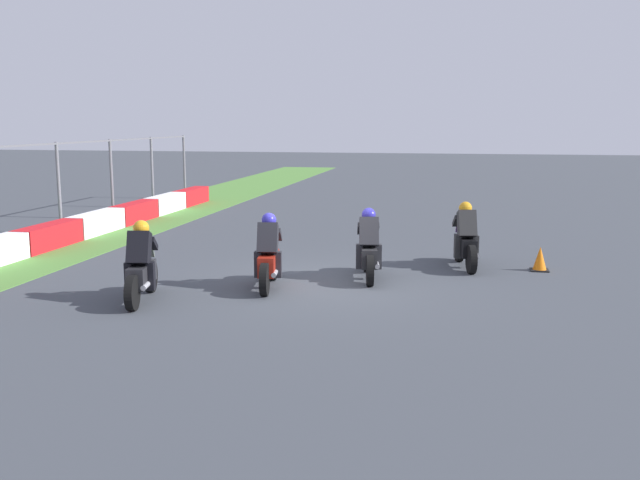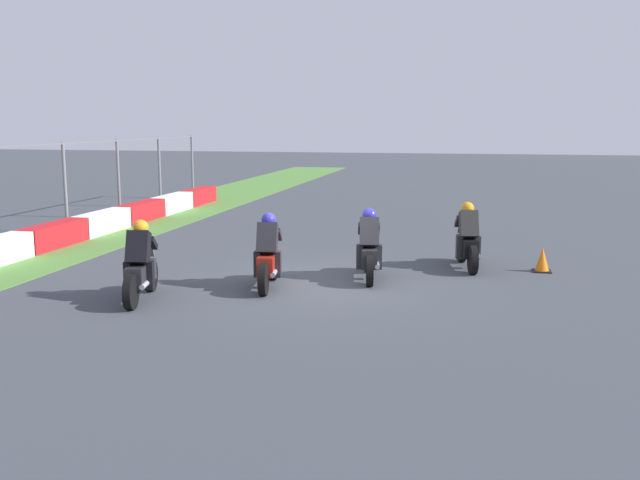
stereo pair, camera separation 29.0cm
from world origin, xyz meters
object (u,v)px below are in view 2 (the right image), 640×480
at_px(rider_lane_b, 369,250).
at_px(traffic_cone, 542,260).
at_px(rider_lane_a, 467,241).
at_px(rider_lane_c, 268,257).
at_px(rider_lane_d, 141,267).

bearing_deg(rider_lane_b, traffic_cone, -77.21).
height_order(rider_lane_a, rider_lane_c, same).
xyz_separation_m(rider_lane_a, rider_lane_d, (-4.33, 5.94, 0.00)).
relative_size(rider_lane_a, rider_lane_d, 1.00).
bearing_deg(traffic_cone, rider_lane_c, 116.51).
relative_size(rider_lane_a, rider_lane_c, 0.99).
bearing_deg(rider_lane_c, traffic_cone, -72.00).
distance_m(rider_lane_b, rider_lane_c, 2.23).
bearing_deg(rider_lane_c, rider_lane_b, -65.36).
relative_size(rider_lane_b, traffic_cone, 3.71).
distance_m(rider_lane_c, rider_lane_d, 2.54).
relative_size(rider_lane_a, traffic_cone, 3.70).
bearing_deg(rider_lane_a, rider_lane_d, 114.71).
xyz_separation_m(rider_lane_b, traffic_cone, (1.55, -3.68, -0.37)).
distance_m(rider_lane_c, traffic_cone, 6.21).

